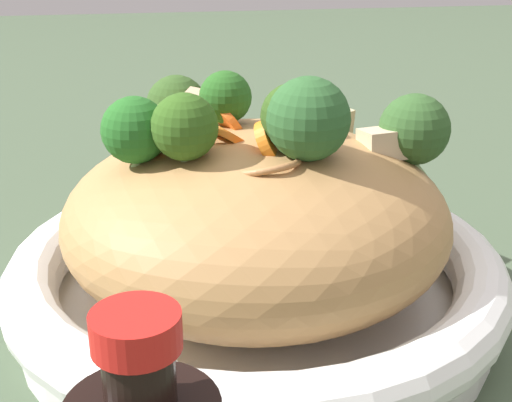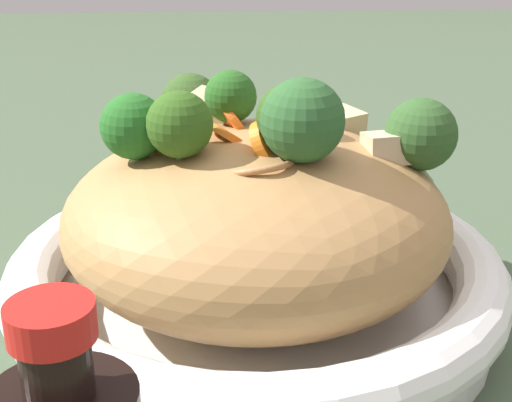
{
  "view_description": "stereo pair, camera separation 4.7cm",
  "coord_description": "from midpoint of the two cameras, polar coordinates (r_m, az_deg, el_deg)",
  "views": [
    {
      "loc": [
        -0.07,
        -0.43,
        0.26
      ],
      "look_at": [
        0.0,
        0.0,
        0.08
      ],
      "focal_mm": 51.1,
      "sensor_mm": 36.0,
      "label": 1
    },
    {
      "loc": [
        -0.02,
        -0.44,
        0.26
      ],
      "look_at": [
        0.0,
        0.0,
        0.08
      ],
      "focal_mm": 51.1,
      "sensor_mm": 36.0,
      "label": 2
    }
  ],
  "objects": [
    {
      "name": "noodle_heap",
      "position": [
        0.48,
        -2.84,
        -1.31
      ],
      "size": [
        0.25,
        0.25,
        0.11
      ],
      "color": "#AB7D49",
      "rests_on": "serving_bowl"
    },
    {
      "name": "ground_plane",
      "position": [
        0.51,
        -2.68,
        -8.92
      ],
      "size": [
        3.0,
        3.0,
        0.0
      ],
      "primitive_type": "plane",
      "color": "#41523B"
    },
    {
      "name": "serving_bowl",
      "position": [
        0.5,
        -2.74,
        -6.18
      ],
      "size": [
        0.33,
        0.33,
        0.05
      ],
      "color": "white",
      "rests_on": "ground_plane"
    },
    {
      "name": "carrot_coins",
      "position": [
        0.47,
        -4.71,
        5.33
      ],
      "size": [
        0.07,
        0.12,
        0.04
      ],
      "color": "orange",
      "rests_on": "serving_bowl"
    },
    {
      "name": "broccoli_florets",
      "position": [
        0.46,
        -2.41,
        6.27
      ],
      "size": [
        0.24,
        0.19,
        0.08
      ],
      "color": "#A3BE77",
      "rests_on": "serving_bowl"
    },
    {
      "name": "chicken_chunks",
      "position": [
        0.5,
        -2.67,
        6.03
      ],
      "size": [
        0.17,
        0.1,
        0.04
      ],
      "color": "#D3B288",
      "rests_on": "serving_bowl"
    },
    {
      "name": "zucchini_slices",
      "position": [
        0.46,
        -4.53,
        5.12
      ],
      "size": [
        0.14,
        0.06,
        0.03
      ],
      "color": "beige",
      "rests_on": "serving_bowl"
    }
  ]
}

